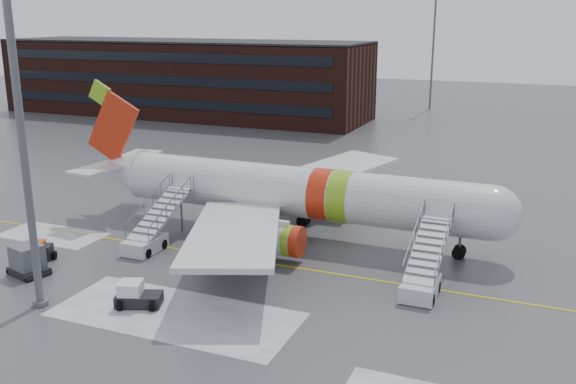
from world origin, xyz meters
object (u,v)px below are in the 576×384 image
at_px(uld_container, 28,261).
at_px(light_mast_near, 12,46).
at_px(baggage_tractor, 37,252).
at_px(airstair_aft, 150,234).
at_px(airstair_fwd, 423,275).
at_px(pushback_tug, 136,295).
at_px(airliner, 287,192).

height_order(uld_container, light_mast_near, light_mast_near).
bearing_deg(baggage_tractor, light_mast_near, -45.86).
height_order(airstair_aft, light_mast_near, light_mast_near).
bearing_deg(airstair_fwd, airstair_aft, 180.00).
bearing_deg(uld_container, airstair_aft, 57.30).
bearing_deg(uld_container, pushback_tug, -7.50).
bearing_deg(pushback_tug, baggage_tractor, 161.65).
bearing_deg(baggage_tractor, uld_container, -58.30).
bearing_deg(uld_container, baggage_tractor, 121.70).
xyz_separation_m(airliner, baggage_tractor, (-13.89, -11.33, -2.87)).
bearing_deg(airstair_aft, airstair_fwd, 0.00).
distance_m(airstair_fwd, airstair_aft, 19.58).
bearing_deg(baggage_tractor, pushback_tug, -18.35).
relative_size(airstair_fwd, airstair_aft, 1.00).
distance_m(pushback_tug, light_mast_near, 15.16).
height_order(airliner, light_mast_near, light_mast_near).
xyz_separation_m(airstair_aft, light_mast_near, (-0.56, -10.40, 13.67)).
distance_m(airstair_aft, pushback_tug, 9.54).
height_order(airstair_aft, uld_container, airstair_aft).
height_order(airstair_fwd, uld_container, airstair_fwd).
height_order(airliner, airstair_fwd, airliner).
relative_size(pushback_tug, uld_container, 1.03).
xyz_separation_m(baggage_tractor, light_mast_near, (5.44, -5.61, 14.18)).
bearing_deg(light_mast_near, baggage_tractor, 134.14).
bearing_deg(uld_container, airstair_fwd, 16.42).
height_order(airstair_aft, pushback_tug, airstair_aft).
distance_m(baggage_tractor, light_mast_near, 16.19).
bearing_deg(pushback_tug, uld_container, 172.50).
distance_m(pushback_tug, baggage_tractor, 11.21).
xyz_separation_m(pushback_tug, baggage_tractor, (-10.64, 3.53, -0.10)).
bearing_deg(airstair_aft, uld_container, -122.70).
height_order(uld_container, baggage_tractor, uld_container).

